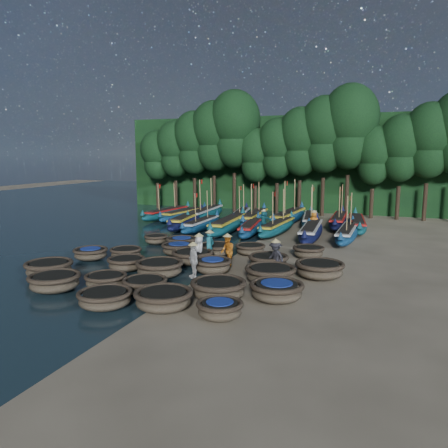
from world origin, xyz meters
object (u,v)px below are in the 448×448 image
(coracle_13, at_px, (213,265))
(fisherman_2, at_px, (227,250))
(coracle_6, at_px, (106,280))
(long_boat_16, at_px, (339,221))
(coracle_12, at_px, (160,268))
(coracle_21, at_px, (182,242))
(coracle_1, at_px, (55,281))
(coracle_15, at_px, (126,253))
(long_boat_6, at_px, (277,227))
(fisherman_0, at_px, (199,249))
(coracle_22, at_px, (216,249))
(coracle_3, at_px, (164,299))
(coracle_24, at_px, (308,251))
(long_boat_2, at_px, (187,220))
(coracle_7, at_px, (145,285))
(long_boat_8, at_px, (347,234))
(coracle_2, at_px, (105,298))
(fisherman_6, at_px, (314,222))
(coracle_14, at_px, (270,274))
(fisherman_3, at_px, (275,257))
(coracle_4, at_px, (220,309))
(coracle_5, at_px, (49,268))
(coracle_19, at_px, (320,269))
(coracle_23, at_px, (250,249))
(long_boat_12, at_px, (241,216))
(long_boat_10, at_px, (184,215))
(long_boat_5, at_px, (251,228))
(coracle_10, at_px, (91,253))
(long_boat_4, at_px, (228,225))
(coracle_9, at_px, (277,290))
(long_boat_14, at_px, (289,217))
(coracle_18, at_px, (268,262))
(fisherman_4, at_px, (193,259))
(fisherman_1, at_px, (210,244))
(coracle_11, at_px, (126,263))
(long_boat_11, at_px, (206,214))
(coracle_17, at_px, (193,256))
(long_boat_15, at_px, (310,220))
(long_boat_7, at_px, (311,231))
(coracle_8, at_px, (218,289))
(fisherman_5, at_px, (264,220))
(long_boat_17, at_px, (357,224))

(coracle_13, height_order, fisherman_2, fisherman_2)
(coracle_6, relative_size, long_boat_16, 0.26)
(coracle_12, bearing_deg, coracle_21, 107.24)
(coracle_1, height_order, coracle_15, coracle_1)
(long_boat_6, distance_m, fisherman_0, 10.79)
(coracle_22, bearing_deg, coracle_3, -80.85)
(coracle_24, bearing_deg, long_boat_2, 147.29)
(coracle_7, relative_size, long_boat_8, 0.26)
(coracle_2, distance_m, fisherman_6, 20.20)
(coracle_14, xyz_separation_m, fisherman_3, (-0.14, 1.49, 0.45))
(coracle_2, bearing_deg, coracle_4, 6.20)
(coracle_5, height_order, fisherman_3, fisherman_3)
(coracle_6, relative_size, coracle_19, 0.89)
(coracle_23, distance_m, long_boat_12, 13.30)
(long_boat_10, bearing_deg, long_boat_2, -52.49)
(coracle_21, height_order, long_boat_5, long_boat_5)
(coracle_7, xyz_separation_m, coracle_10, (-6.09, 4.12, 0.02))
(long_boat_2, distance_m, long_boat_4, 4.05)
(coracle_19, distance_m, fisherman_2, 5.09)
(coracle_9, height_order, coracle_13, coracle_9)
(long_boat_6, bearing_deg, long_boat_14, 96.92)
(coracle_18, height_order, long_boat_2, long_boat_2)
(fisherman_4, bearing_deg, coracle_15, -157.99)
(fisherman_1, distance_m, fisherman_3, 4.56)
(coracle_18, bearing_deg, coracle_11, -158.80)
(coracle_5, relative_size, coracle_14, 0.89)
(long_boat_4, xyz_separation_m, long_boat_11, (-4.12, 5.05, 0.01))
(coracle_13, relative_size, fisherman_3, 1.02)
(coracle_18, xyz_separation_m, long_boat_6, (-2.12, 10.45, 0.05))
(coracle_17, distance_m, fisherman_4, 2.66)
(long_boat_15, bearing_deg, coracle_17, -112.87)
(coracle_4, bearing_deg, coracle_10, 150.51)
(coracle_11, relative_size, coracle_18, 0.94)
(coracle_6, relative_size, long_boat_7, 0.25)
(coracle_8, height_order, coracle_13, coracle_8)
(coracle_4, distance_m, long_boat_2, 20.64)
(coracle_24, bearing_deg, fisherman_4, -127.33)
(long_boat_7, bearing_deg, fisherman_5, 145.46)
(long_boat_8, bearing_deg, fisherman_1, -126.89)
(coracle_10, distance_m, coracle_17, 6.04)
(coracle_18, distance_m, fisherman_1, 3.82)
(long_boat_2, xyz_separation_m, fisherman_4, (6.72, -13.36, 0.33))
(coracle_15, relative_size, long_boat_2, 0.22)
(coracle_6, bearing_deg, coracle_3, -22.44)
(long_boat_15, height_order, fisherman_0, long_boat_15)
(coracle_12, xyz_separation_m, long_boat_2, (-5.15, 13.94, 0.11))
(coracle_19, distance_m, long_boat_12, 18.65)
(fisherman_6, bearing_deg, long_boat_17, -168.45)
(long_boat_5, relative_size, fisherman_0, 3.96)
(coracle_17, height_order, coracle_19, coracle_19)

